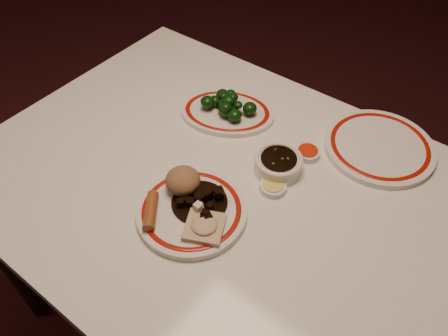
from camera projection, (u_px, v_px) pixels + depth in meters
ground at (221, 313)px, 1.61m from camera, size 7.00×7.00×0.00m
dining_table at (220, 202)px, 1.13m from camera, size 1.20×0.90×0.75m
main_plate at (192, 211)px, 0.98m from camera, size 0.27×0.27×0.02m
rice_mound at (183, 181)px, 0.99m from camera, size 0.08×0.08×0.06m
spring_roll at (151, 211)px, 0.95m from camera, size 0.08×0.09×0.03m
fried_wonton at (204, 226)px, 0.93m from camera, size 0.11×0.11×0.02m
stirfry_heap at (200, 202)px, 0.98m from camera, size 0.13×0.13×0.03m
broccoli_plate at (227, 112)px, 1.21m from camera, size 0.32×0.30×0.02m
broccoli_pile at (227, 104)px, 1.19m from camera, size 0.15×0.09×0.05m
soy_bowl at (278, 164)px, 1.06m from camera, size 0.12×0.12×0.04m
sweet_sour_dish at (308, 153)px, 1.11m from camera, size 0.06×0.06×0.02m
mustard_dish at (273, 187)px, 1.03m from camera, size 0.06×0.06×0.02m
far_plate at (379, 147)px, 1.12m from camera, size 0.36×0.36×0.02m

